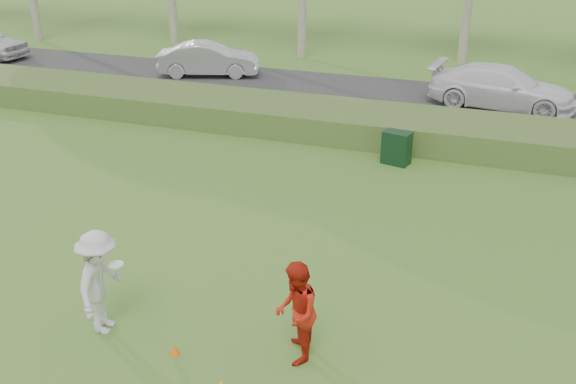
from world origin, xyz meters
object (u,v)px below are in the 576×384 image
at_px(player_red, 296,313).
at_px(car_right, 502,87).
at_px(player_white, 100,282).
at_px(utility_cabinet, 397,148).
at_px(cone_orange, 175,349).
at_px(car_mid, 208,59).

distance_m(player_red, car_right, 17.13).
bearing_deg(player_white, utility_cabinet, -29.78).
bearing_deg(cone_orange, player_red, 17.03).
xyz_separation_m(cone_orange, utility_cabinet, (1.98, 10.48, 0.41)).
height_order(player_white, car_right, player_white).
distance_m(player_white, car_mid, 19.31).
height_order(utility_cabinet, car_mid, car_mid).
height_order(player_white, player_red, player_white).
height_order(player_white, car_mid, player_white).
bearing_deg(utility_cabinet, player_white, -95.49).
relative_size(player_white, car_right, 0.37).
bearing_deg(player_red, player_white, -101.39).
distance_m(car_mid, car_right, 13.00).
height_order(player_red, cone_orange, player_red).
relative_size(player_red, cone_orange, 9.32).
bearing_deg(cone_orange, car_right, 74.97).
relative_size(cone_orange, car_right, 0.04).
distance_m(cone_orange, car_mid, 20.13).
bearing_deg(player_red, utility_cabinet, 162.81).
bearing_deg(car_right, player_white, 167.20).
xyz_separation_m(cone_orange, car_mid, (-8.26, 18.35, 0.71)).
relative_size(player_white, car_mid, 0.45).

